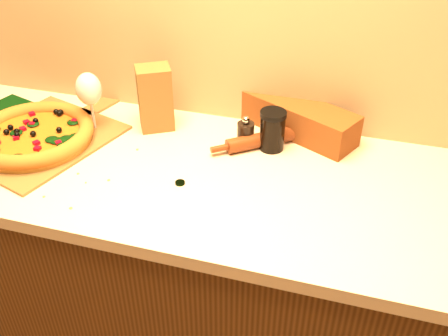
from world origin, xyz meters
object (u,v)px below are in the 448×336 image
Objects in this scene: pizza at (33,135)px; dark_jar at (272,130)px; pizza_peel at (43,137)px; wine_glass at (89,91)px; pepper_grinder at (246,133)px; rolling_pin at (262,140)px.

pizza is 2.90× the size of dark_jar.
pizza_peel is 0.21m from wine_glass.
wine_glass reaches higher than pizza_peel.
pizza_peel is 0.05m from pizza.
rolling_pin is at bearing 6.03° from pepper_grinder.
pizza reaches higher than rolling_pin.
pizza_peel is at bearing -167.70° from rolling_pin.
pizza is 0.74m from dark_jar.
pepper_grinder is at bearing 5.87° from wine_glass.
rolling_pin is (0.05, 0.01, -0.02)m from pepper_grinder.
wine_glass is at bearing -174.83° from dark_jar.
wine_glass is at bearing -174.13° from pepper_grinder.
wine_glass is at bearing 51.37° from pizza_peel.
pizza_peel is 1.71× the size of pizza.
wine_glass reaches higher than rolling_pin.
wine_glass is (-0.55, -0.06, 0.12)m from rolling_pin.
wine_glass reaches higher than pizza.
pizza_peel is 4.97× the size of dark_jar.
pepper_grinder reaches higher than rolling_pin.
pizza_peel is at bearing -145.69° from wine_glass.
wine_glass reaches higher than pepper_grinder.
pizza_peel is 0.73m from dark_jar.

